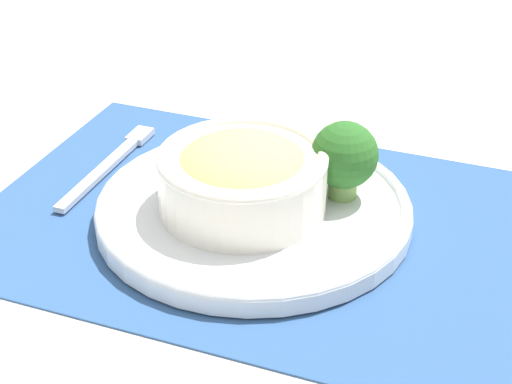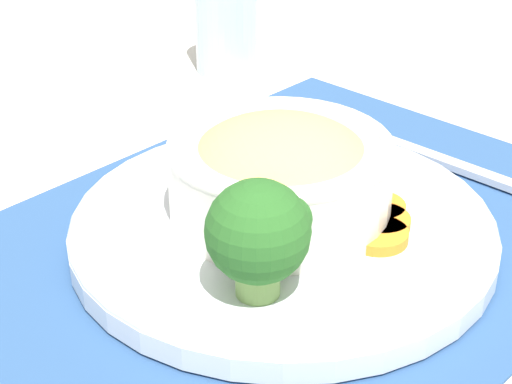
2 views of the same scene
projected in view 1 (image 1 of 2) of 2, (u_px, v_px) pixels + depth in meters
The scene contains 9 objects.
ground_plane at pixel (254, 222), 0.81m from camera, with size 4.00×4.00×0.00m, color beige.
placemat at pixel (254, 220), 0.80m from camera, with size 0.53×0.40×0.00m.
plate at pixel (254, 208), 0.80m from camera, with size 0.29×0.29×0.02m.
bowl at pixel (242, 176), 0.77m from camera, with size 0.16×0.16×0.07m.
broccoli_floret at pixel (344, 156), 0.79m from camera, with size 0.06×0.06×0.08m.
carrot_slice_near at pixel (253, 166), 0.85m from camera, with size 0.04×0.04×0.01m.
carrot_slice_middle at pixel (235, 167), 0.85m from camera, with size 0.04×0.04×0.01m.
carrot_slice_far at pixel (219, 171), 0.84m from camera, with size 0.04×0.04×0.01m.
fork at pixel (115, 158), 0.90m from camera, with size 0.03×0.18×0.01m.
Camera 1 is at (0.28, -0.61, 0.44)m, focal length 60.00 mm.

